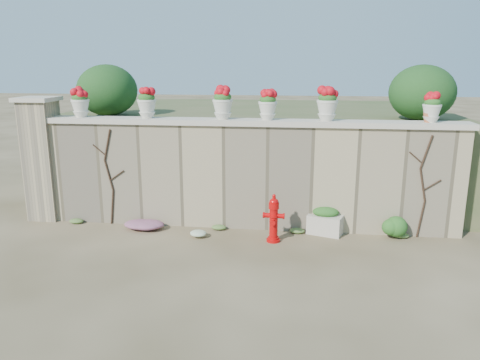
# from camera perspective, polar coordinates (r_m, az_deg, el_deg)

# --- Properties ---
(ground) EXTENTS (80.00, 80.00, 0.00)m
(ground) POSITION_cam_1_polar(r_m,az_deg,el_deg) (7.64, -0.77, -10.10)
(ground) COLOR #4A3E25
(ground) RESTS_ON ground
(stone_wall) EXTENTS (8.00, 0.40, 2.00)m
(stone_wall) POSITION_cam_1_polar(r_m,az_deg,el_deg) (9.01, 0.81, 0.42)
(stone_wall) COLOR tan
(stone_wall) RESTS_ON ground
(wall_cap) EXTENTS (8.10, 0.52, 0.10)m
(wall_cap) POSITION_cam_1_polar(r_m,az_deg,el_deg) (8.82, 0.83, 7.06)
(wall_cap) COLOR beige
(wall_cap) RESTS_ON stone_wall
(gate_pillar) EXTENTS (0.72, 0.72, 2.48)m
(gate_pillar) POSITION_cam_1_polar(r_m,az_deg,el_deg) (10.27, -22.88, 2.47)
(gate_pillar) COLOR tan
(gate_pillar) RESTS_ON ground
(raised_fill) EXTENTS (9.00, 6.00, 2.00)m
(raised_fill) POSITION_cam_1_polar(r_m,az_deg,el_deg) (12.13, 2.52, 3.97)
(raised_fill) COLOR #384C23
(raised_fill) RESTS_ON ground
(back_shrub_left) EXTENTS (1.30, 1.30, 1.10)m
(back_shrub_left) POSITION_cam_1_polar(r_m,az_deg,el_deg) (10.76, -15.88, 10.48)
(back_shrub_left) COLOR #143814
(back_shrub_left) RESTS_ON raised_fill
(back_shrub_right) EXTENTS (1.30, 1.30, 1.10)m
(back_shrub_right) POSITION_cam_1_polar(r_m,az_deg,el_deg) (10.20, 21.30, 9.90)
(back_shrub_right) COLOR #143814
(back_shrub_right) RESTS_ON raised_fill
(vine_left) EXTENTS (0.60, 0.04, 1.91)m
(vine_left) POSITION_cam_1_polar(r_m,az_deg,el_deg) (9.48, -15.62, 0.52)
(vine_left) COLOR black
(vine_left) RESTS_ON ground
(vine_right) EXTENTS (0.60, 0.04, 1.91)m
(vine_right) POSITION_cam_1_polar(r_m,az_deg,el_deg) (9.03, 21.45, -0.61)
(vine_right) COLOR black
(vine_right) RESTS_ON ground
(fire_hydrant) EXTENTS (0.38, 0.27, 0.88)m
(fire_hydrant) POSITION_cam_1_polar(r_m,az_deg,el_deg) (8.38, 4.12, -4.65)
(fire_hydrant) COLOR #B70708
(fire_hydrant) RESTS_ON ground
(planter_box) EXTENTS (0.71, 0.54, 0.52)m
(planter_box) POSITION_cam_1_polar(r_m,az_deg,el_deg) (8.94, 10.35, -5.00)
(planter_box) COLOR beige
(planter_box) RESTS_ON ground
(green_shrub) EXTENTS (0.56, 0.50, 0.53)m
(green_shrub) POSITION_cam_1_polar(r_m,az_deg,el_deg) (9.00, 18.33, -5.21)
(green_shrub) COLOR #1E5119
(green_shrub) RESTS_ON ground
(magenta_clump) EXTENTS (0.86, 0.57, 0.23)m
(magenta_clump) POSITION_cam_1_polar(r_m,az_deg,el_deg) (9.22, -11.42, -5.30)
(magenta_clump) COLOR #B52493
(magenta_clump) RESTS_ON ground
(white_flowers) EXTENTS (0.50, 0.40, 0.18)m
(white_flowers) POSITION_cam_1_polar(r_m,az_deg,el_deg) (8.74, -5.53, -6.33)
(white_flowers) COLOR white
(white_flowers) RESTS_ON ground
(urn_pot_0) EXTENTS (0.35, 0.35, 0.55)m
(urn_pot_0) POSITION_cam_1_polar(r_m,az_deg,el_deg) (9.71, -18.90, 8.87)
(urn_pot_0) COLOR beige
(urn_pot_0) RESTS_ON wall_cap
(urn_pot_1) EXTENTS (0.36, 0.36, 0.57)m
(urn_pot_1) POSITION_cam_1_polar(r_m,az_deg,el_deg) (9.20, -11.30, 9.16)
(urn_pot_1) COLOR beige
(urn_pot_1) RESTS_ON wall_cap
(urn_pot_2) EXTENTS (0.38, 0.38, 0.60)m
(urn_pot_2) POSITION_cam_1_polar(r_m,az_deg,el_deg) (8.85, -2.13, 9.32)
(urn_pot_2) COLOR beige
(urn_pot_2) RESTS_ON wall_cap
(urn_pot_3) EXTENTS (0.35, 0.35, 0.54)m
(urn_pot_3) POSITION_cam_1_polar(r_m,az_deg,el_deg) (8.75, 3.39, 9.08)
(urn_pot_3) COLOR beige
(urn_pot_3) RESTS_ON wall_cap
(urn_pot_4) EXTENTS (0.39, 0.39, 0.60)m
(urn_pot_4) POSITION_cam_1_polar(r_m,az_deg,el_deg) (8.74, 10.59, 9.06)
(urn_pot_4) COLOR beige
(urn_pot_4) RESTS_ON wall_cap
(urn_pot_5) EXTENTS (0.33, 0.33, 0.51)m
(urn_pot_5) POSITION_cam_1_polar(r_m,az_deg,el_deg) (9.03, 22.36, 8.12)
(urn_pot_5) COLOR beige
(urn_pot_5) RESTS_ON wall_cap
(terracotta_pot) EXTENTS (0.23, 0.23, 0.27)m
(terracotta_pot) POSITION_cam_1_polar(r_m,az_deg,el_deg) (9.04, 22.13, 7.33)
(terracotta_pot) COLOR #B65E37
(terracotta_pot) RESTS_ON wall_cap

